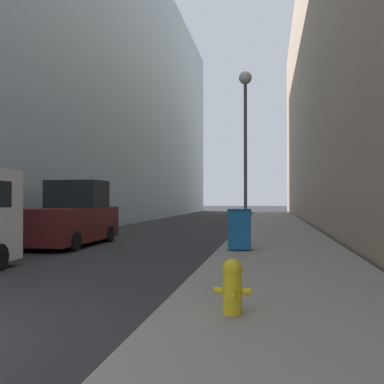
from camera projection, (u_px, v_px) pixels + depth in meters
The scene contains 6 objects.
sidewalk_right at pixel (277, 231), 21.16m from camera, with size 3.92×60.00×0.14m.
building_left_glass at pixel (64, 79), 31.94m from camera, with size 12.00×60.00×21.27m.
fire_hydrant at pixel (232, 285), 5.73m from camera, with size 0.50×0.38×0.74m.
trash_bin at pixel (240, 229), 12.94m from camera, with size 0.68×0.69×1.24m.
lamppost at pixel (245, 122), 16.07m from camera, with size 0.49×0.49×6.35m.
pickup_truck at pixel (69, 218), 15.60m from camera, with size 2.26×4.89×2.38m.
Camera 1 is at (4.93, -3.60, 1.68)m, focal length 40.00 mm.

